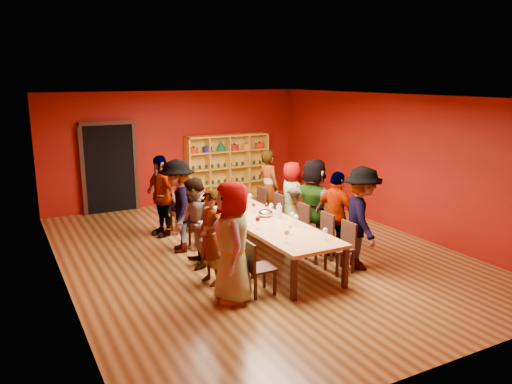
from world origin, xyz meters
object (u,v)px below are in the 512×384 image
person_left_0 (233,242)px  chair_person_right_1 (322,234)px  chair_person_left_2 (215,237)px  chair_person_left_1 (235,250)px  person_right_2 (314,202)px  chair_person_right_4 (257,204)px  chair_person_right_2 (299,224)px  wine_bottle (219,190)px  chair_person_left_3 (196,224)px  person_left_3 (178,206)px  chair_person_left_4 (177,211)px  person_right_4 (269,187)px  shelving_unit (227,164)px  person_right_3 (292,197)px  chair_person_right_0 (343,244)px  person_left_4 (161,196)px  spittoon_bowl (266,213)px  person_right_1 (337,215)px  person_left_1 (211,237)px  chair_person_left_0 (255,265)px  chair_person_right_3 (275,212)px  tasting_table (255,218)px  person_right_0 (362,218)px

person_left_0 → chair_person_right_1: bearing=124.1°
chair_person_left_2 → chair_person_left_1: bearing=-90.0°
person_right_2 → chair_person_right_4: person_right_2 is taller
chair_person_right_2 → wine_bottle: wine_bottle is taller
chair_person_left_3 → person_left_3: size_ratio=0.49×
chair_person_left_1 → chair_person_left_4: 2.88m
person_left_3 → person_right_4: person_left_3 is taller
shelving_unit → person_right_3: (-0.06, -3.49, -0.20)m
chair_person_right_0 → person_left_0: bearing=-176.2°
chair_person_left_2 → chair_person_left_3: same height
person_left_4 → spittoon_bowl: 2.50m
chair_person_right_4 → person_right_1: bearing=-83.0°
person_left_1 → person_right_2: (2.59, 0.82, 0.10)m
chair_person_left_0 → shelving_unit: bearing=69.1°
chair_person_right_2 → person_right_2: 0.52m
chair_person_left_1 → chair_person_right_0: 1.92m
shelving_unit → person_right_3: shelving_unit is taller
person_right_2 → person_right_4: size_ratio=1.03×
person_left_4 → chair_person_right_1: 3.61m
person_left_0 → wine_bottle: 3.84m
person_left_3 → person_left_4: bearing=-166.8°
person_left_3 → chair_person_right_4: person_left_3 is taller
shelving_unit → chair_person_left_3: bearing=-123.2°
chair_person_right_3 → person_right_4: 0.92m
chair_person_left_0 → tasting_table: bearing=62.1°
chair_person_left_2 → chair_person_right_3: same height
chair_person_left_1 → person_left_3: person_left_3 is taller
chair_person_right_3 → chair_person_left_0: bearing=-125.6°
chair_person_right_3 → chair_person_right_4: bearing=90.0°
chair_person_left_4 → chair_person_right_0: 3.94m
chair_person_left_2 → person_right_2: bearing=0.3°
chair_person_right_0 → wine_bottle: size_ratio=3.08×
tasting_table → chair_person_right_4: 1.87m
chair_person_left_1 → person_right_4: person_right_4 is taller
person_left_3 → chair_person_left_2: bearing=35.9°
chair_person_right_2 → person_left_1: bearing=-160.0°
person_left_3 → chair_person_right_4: 2.38m
person_left_0 → person_right_4: size_ratio=1.07×
chair_person_right_2 → person_right_1: bearing=-68.4°
chair_person_left_3 → chair_person_right_1: 2.51m
chair_person_left_3 → chair_person_left_4: size_ratio=1.00×
chair_person_left_2 → person_right_1: size_ratio=0.54×
chair_person_left_1 → person_left_0: bearing=-117.3°
person_right_0 → chair_person_right_4: person_right_0 is taller
shelving_unit → person_left_4: 3.58m
chair_person_left_0 → chair_person_left_2: same height
tasting_table → chair_person_left_1: bearing=-133.4°
chair_person_left_2 → person_right_4: 2.79m
chair_person_left_2 → person_right_0: size_ratio=0.48×
chair_person_right_3 → spittoon_bowl: spittoon_bowl is taller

